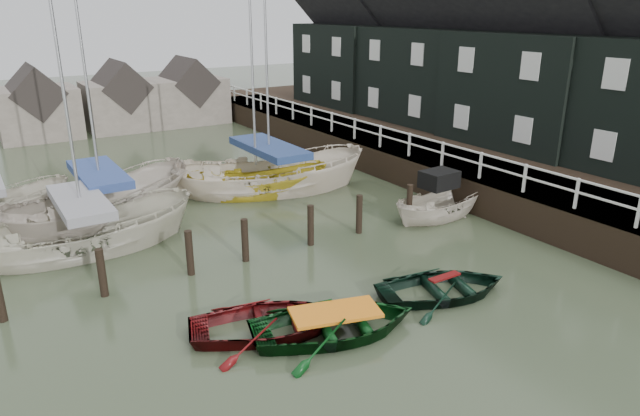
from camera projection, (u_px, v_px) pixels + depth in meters
ground at (330, 289)px, 16.19m from camera, size 120.00×120.00×0.00m
pier at (378, 151)px, 28.70m from camera, size 3.04×32.00×2.70m
land_strip at (456, 150)px, 31.73m from camera, size 14.00×38.00×1.50m
quay_houses at (484, 46)px, 28.76m from camera, size 6.52×28.14×10.01m
mooring_pilings at (248, 246)px, 17.85m from camera, size 13.72×0.22×1.80m
far_sheds at (119, 100)px, 36.68m from camera, size 14.00×4.08×4.39m
rowboat_red at (271, 332)px, 14.04m from camera, size 4.63×3.92×0.82m
rowboat_green at (335, 334)px, 13.95m from camera, size 4.78×3.97×0.86m
rowboat_dkgreen at (443, 295)px, 15.81m from camera, size 4.35×3.63×0.78m
motorboat at (440, 214)px, 21.73m from camera, size 4.44×1.87×2.60m
sailboat_a at (87, 247)px, 18.82m from camera, size 7.32×3.04×10.86m
sailboat_b at (105, 217)px, 21.55m from camera, size 8.17×5.26×12.19m
sailboat_c at (257, 194)px, 24.38m from camera, size 6.46×4.39×9.52m
sailboat_d at (270, 189)px, 24.88m from camera, size 8.88×5.63×13.35m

